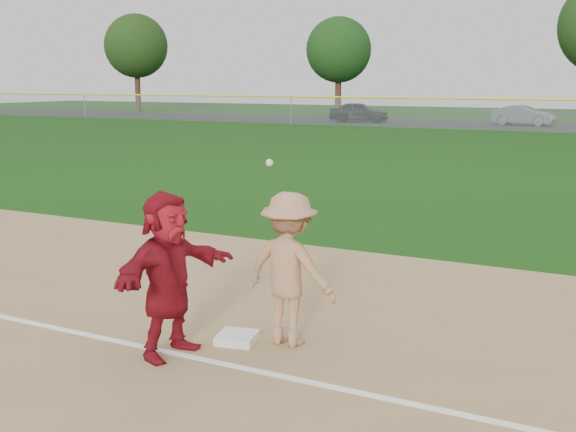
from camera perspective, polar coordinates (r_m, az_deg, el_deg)
The scene contains 9 objects.
ground at distance 9.14m, azimuth -4.45°, elevation -9.59°, with size 160.00×160.00×0.00m, color #123E0C.
foul_line at distance 8.51m, azimuth -7.37°, elevation -11.04°, with size 60.00×0.10×0.01m, color white.
first_base at distance 8.94m, azimuth -4.04°, elevation -9.58°, with size 0.46×0.46×0.10m, color white.
base_runner at distance 8.37m, azimuth -9.48°, elevation -4.55°, with size 1.79×0.57×1.93m, color maroon.
car_left at distance 56.24m, azimuth 5.64°, elevation 8.19°, with size 1.82×4.51×1.54m, color black.
car_mid at distance 54.33m, azimuth 18.11°, elevation 7.57°, with size 1.50×4.31×1.42m, color #585B5F.
first_base_play at distance 8.62m, azimuth 0.11°, elevation -4.22°, with size 1.24×0.77×2.25m.
tree_0 at distance 76.70m, azimuth -11.91°, elevation 13.00°, with size 6.40×6.40×9.81m.
tree_1 at distance 65.90m, azimuth 4.03°, elevation 12.96°, with size 5.80×5.80×8.75m.
Camera 1 is at (4.60, -7.24, 3.16)m, focal length 45.00 mm.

